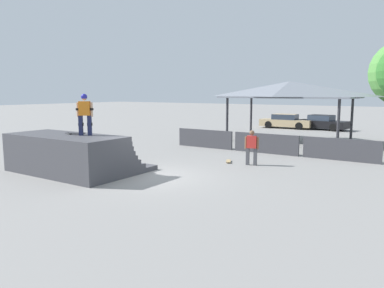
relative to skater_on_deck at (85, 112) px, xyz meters
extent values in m
plane|color=gray|center=(2.44, 1.03, -2.49)|extent=(160.00, 160.00, 0.00)
cube|color=#424247|center=(-0.81, 0.40, -2.39)|extent=(5.19, 3.69, 0.19)
cube|color=#424247|center=(-0.81, 0.02, -2.20)|extent=(5.19, 2.94, 0.19)
cube|color=#424247|center=(-0.81, -0.11, -2.00)|extent=(5.19, 2.66, 0.19)
cube|color=#424247|center=(-0.81, -0.21, -1.81)|extent=(5.19, 2.48, 0.19)
cube|color=#424247|center=(-0.81, -0.27, -1.61)|extent=(5.19, 2.35, 0.19)
cube|color=#424247|center=(-0.81, -0.32, -1.42)|extent=(5.19, 2.25, 0.19)
cube|color=#424247|center=(-0.81, -0.35, -1.22)|extent=(5.19, 2.19, 0.19)
cube|color=#424247|center=(-0.81, -0.37, -1.03)|extent=(5.19, 2.15, 0.19)
cylinder|color=silver|center=(-0.81, 0.69, -0.97)|extent=(5.08, 0.07, 0.07)
cube|color=#1E2347|center=(0.14, 0.10, -0.54)|extent=(0.20, 0.20, 0.78)
cube|color=black|center=(0.12, 0.12, -0.50)|extent=(0.23, 0.21, 0.11)
cube|color=#1E2347|center=(-0.14, -0.10, -0.54)|extent=(0.20, 0.20, 0.78)
cube|color=black|center=(-0.16, -0.08, -0.50)|extent=(0.23, 0.21, 0.11)
cube|color=orange|center=(0.00, 0.00, 0.13)|extent=(0.47, 0.42, 0.55)
cylinder|color=tan|center=(0.21, 0.15, 0.08)|extent=(0.15, 0.15, 0.55)
cylinder|color=black|center=(0.21, 0.15, 0.09)|extent=(0.22, 0.22, 0.08)
cylinder|color=tan|center=(-0.21, -0.16, 0.08)|extent=(0.15, 0.15, 0.55)
cylinder|color=black|center=(-0.21, -0.16, 0.09)|extent=(0.22, 0.22, 0.08)
sphere|color=tan|center=(0.00, 0.00, 0.54)|extent=(0.22, 0.22, 0.22)
sphere|color=#232399|center=(0.00, 0.00, 0.57)|extent=(0.24, 0.24, 0.24)
cylinder|color=silver|center=(-0.32, 0.07, -0.91)|extent=(0.06, 0.04, 0.05)
cylinder|color=silver|center=(-0.27, -0.06, -0.91)|extent=(0.06, 0.04, 0.05)
cylinder|color=silver|center=(-0.79, -0.08, -0.91)|extent=(0.06, 0.04, 0.05)
cylinder|color=silver|center=(-0.74, -0.21, -0.91)|extent=(0.06, 0.04, 0.05)
cube|color=black|center=(-0.53, -0.07, -0.87)|extent=(0.82, 0.43, 0.02)
cube|color=black|center=(-0.18, 0.04, -0.85)|extent=(0.15, 0.22, 0.02)
cube|color=#4C4C51|center=(4.50, 5.29, -2.10)|extent=(0.18, 0.18, 0.77)
cube|color=#4C4C51|center=(4.83, 5.38, -2.10)|extent=(0.18, 0.18, 0.77)
cube|color=red|center=(4.66, 5.33, -1.44)|extent=(0.46, 0.31, 0.55)
cylinder|color=brown|center=(4.41, 5.26, -1.49)|extent=(0.13, 0.13, 0.55)
cylinder|color=brown|center=(4.92, 5.40, -1.49)|extent=(0.13, 0.13, 0.55)
sphere|color=brown|center=(4.66, 5.33, -1.03)|extent=(0.21, 0.21, 0.21)
cylinder|color=silver|center=(3.66, 5.19, -2.46)|extent=(0.05, 0.06, 0.05)
cylinder|color=silver|center=(3.53, 5.12, -2.46)|extent=(0.05, 0.06, 0.05)
cylinder|color=silver|center=(3.45, 5.60, -2.46)|extent=(0.05, 0.06, 0.05)
cylinder|color=silver|center=(3.33, 5.54, -2.46)|extent=(0.05, 0.06, 0.05)
cube|color=tan|center=(3.49, 5.36, -2.43)|extent=(0.51, 0.76, 0.02)
cube|color=tan|center=(3.64, 5.05, -2.41)|extent=(0.22, 0.17, 0.02)
cube|color=#3D3D42|center=(0.11, 8.74, -1.96)|extent=(3.58, 0.12, 1.05)
cube|color=#3D3D42|center=(3.92, 8.74, -1.96)|extent=(3.58, 0.12, 1.05)
cube|color=#3D3D42|center=(7.73, 8.74, -1.96)|extent=(3.58, 0.12, 1.05)
cylinder|color=#2D2D33|center=(-0.22, 12.09, -1.06)|extent=(0.16, 0.16, 2.86)
cylinder|color=#2D2D33|center=(6.82, 12.09, -1.06)|extent=(0.16, 0.16, 2.86)
cylinder|color=#2D2D33|center=(-0.22, 15.83, -1.06)|extent=(0.16, 0.16, 2.86)
cylinder|color=#2D2D33|center=(6.82, 15.83, -1.06)|extent=(0.16, 0.16, 2.86)
cube|color=slate|center=(3.30, 13.96, 0.42)|extent=(8.28, 4.40, 0.10)
pyramid|color=slate|center=(3.30, 13.96, 0.95)|extent=(8.12, 4.31, 0.97)
cube|color=tan|center=(0.05, 22.77, -2.00)|extent=(4.58, 1.83, 0.62)
cube|color=#283342|center=(-0.07, 22.77, -1.47)|extent=(2.15, 1.48, 0.46)
cube|color=tan|center=(-0.07, 22.77, -1.24)|extent=(2.05, 1.44, 0.04)
cylinder|color=black|center=(1.40, 23.58, -2.17)|extent=(0.65, 0.22, 0.64)
cylinder|color=black|center=(1.45, 22.07, -2.17)|extent=(0.65, 0.22, 0.64)
cylinder|color=black|center=(-1.36, 23.48, -2.17)|extent=(0.65, 0.22, 0.64)
cylinder|color=black|center=(-1.31, 21.97, -2.17)|extent=(0.65, 0.22, 0.64)
cube|color=black|center=(3.09, 23.27, -2.00)|extent=(4.42, 2.31, 0.62)
cube|color=#283342|center=(2.98, 23.29, -1.47)|extent=(2.15, 1.67, 0.46)
cube|color=black|center=(2.98, 23.29, -1.24)|extent=(2.06, 1.63, 0.04)
cylinder|color=black|center=(4.48, 23.77, -2.17)|extent=(0.66, 0.31, 0.64)
cylinder|color=black|center=(4.23, 22.33, -2.17)|extent=(0.66, 0.31, 0.64)
cylinder|color=black|center=(1.95, 24.21, -2.17)|extent=(0.66, 0.31, 0.64)
cylinder|color=black|center=(1.70, 22.77, -2.17)|extent=(0.66, 0.31, 0.64)
camera|label=1|loc=(11.56, -9.82, 0.77)|focal=35.00mm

